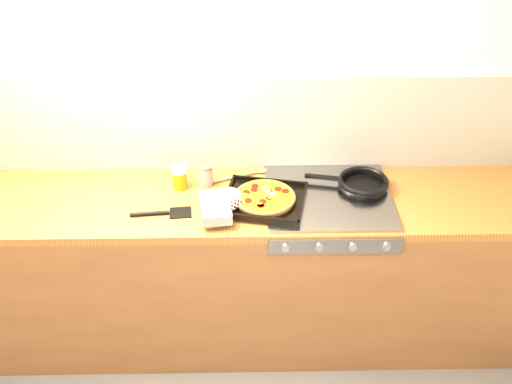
{
  "coord_description": "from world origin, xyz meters",
  "views": [
    {
      "loc": [
        0.06,
        -1.27,
        2.53
      ],
      "look_at": [
        0.1,
        1.08,
        0.95
      ],
      "focal_mm": 42.0,
      "sensor_mm": 36.0,
      "label": 1
    }
  ],
  "objects_px": {
    "frying_pan": "(362,183)",
    "juice_glass": "(180,177)",
    "pizza_on_tray": "(251,200)",
    "tomato_can": "(205,175)"
  },
  "relations": [
    {
      "from": "tomato_can",
      "to": "juice_glass",
      "type": "distance_m",
      "value": 0.13
    },
    {
      "from": "frying_pan",
      "to": "juice_glass",
      "type": "bearing_deg",
      "value": 178.02
    },
    {
      "from": "pizza_on_tray",
      "to": "frying_pan",
      "type": "bearing_deg",
      "value": 14.65
    },
    {
      "from": "tomato_can",
      "to": "juice_glass",
      "type": "bearing_deg",
      "value": -167.01
    },
    {
      "from": "pizza_on_tray",
      "to": "frying_pan",
      "type": "xyz_separation_m",
      "value": [
        0.54,
        0.14,
        -0.0
      ]
    },
    {
      "from": "pizza_on_tray",
      "to": "juice_glass",
      "type": "height_order",
      "value": "juice_glass"
    },
    {
      "from": "pizza_on_tray",
      "to": "tomato_can",
      "type": "relative_size",
      "value": 4.92
    },
    {
      "from": "pizza_on_tray",
      "to": "juice_glass",
      "type": "bearing_deg",
      "value": 153.54
    },
    {
      "from": "tomato_can",
      "to": "pizza_on_tray",
      "type": "bearing_deg",
      "value": -41.98
    },
    {
      "from": "juice_glass",
      "to": "tomato_can",
      "type": "bearing_deg",
      "value": 12.99
    }
  ]
}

